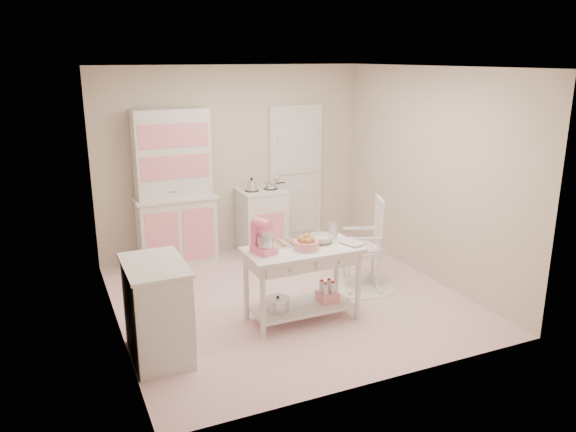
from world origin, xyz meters
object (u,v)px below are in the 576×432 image
object	(u,v)px
hutch	(174,188)
rocking_chair	(362,242)
base_cabinet	(157,310)
stand_mixer	(264,237)
stove	(262,221)
bread_basket	(306,245)
work_table	(302,284)

from	to	relation	value
hutch	rocking_chair	xyz separation A→B (m)	(1.87, -1.65, -0.49)
hutch	base_cabinet	size ratio (longest dim) A/B	2.26
base_cabinet	hutch	bearing A→B (deg)	72.66
rocking_chair	stand_mixer	size ratio (longest dim) A/B	3.24
rocking_chair	base_cabinet	bearing A→B (deg)	-143.79
stove	bread_basket	xyz separation A→B (m)	(-0.37, -2.21, 0.39)
work_table	bread_basket	size ratio (longest dim) A/B	4.80
stand_mixer	base_cabinet	bearing A→B (deg)	169.22
work_table	bread_basket	bearing A→B (deg)	-68.20
stove	rocking_chair	distance (m)	1.74
stand_mixer	bread_basket	distance (m)	0.46
hutch	stove	world-z (taller)	hutch
bread_basket	base_cabinet	bearing A→B (deg)	-176.70
rocking_chair	work_table	bearing A→B (deg)	-131.06
work_table	stand_mixer	distance (m)	0.71
work_table	hutch	bearing A→B (deg)	110.17
work_table	stand_mixer	bearing A→B (deg)	177.27
base_cabinet	rocking_chair	xyz separation A→B (m)	(2.60, 0.70, 0.09)
hutch	base_cabinet	xyz separation A→B (m)	(-0.73, -2.35, -0.58)
hutch	bread_basket	bearing A→B (deg)	-69.79
stand_mixer	hutch	bearing A→B (deg)	81.24
stove	work_table	world-z (taller)	stove
rocking_chair	hutch	bearing A→B (deg)	159.77
base_cabinet	stand_mixer	bearing A→B (deg)	8.11
hutch	rocking_chair	size ratio (longest dim) A/B	1.89
base_cabinet	stove	bearing A→B (deg)	49.92
base_cabinet	rocking_chair	bearing A→B (deg)	14.97
bread_basket	rocking_chair	bearing A→B (deg)	30.25
hutch	stove	distance (m)	1.33
base_cabinet	work_table	size ratio (longest dim) A/B	0.77
rocking_chair	bread_basket	xyz separation A→B (m)	(-1.04, -0.61, 0.30)
hutch	stand_mixer	size ratio (longest dim) A/B	6.12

